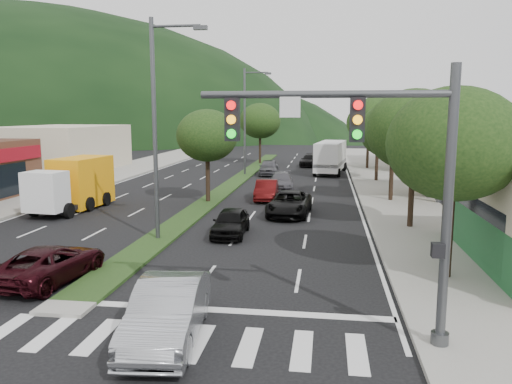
# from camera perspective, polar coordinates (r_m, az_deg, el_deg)

# --- Properties ---
(ground) EXTENTS (160.00, 160.00, 0.00)m
(ground) POSITION_cam_1_polar(r_m,az_deg,el_deg) (16.80, -20.27, -11.97)
(ground) COLOR black
(ground) RESTS_ON ground
(sidewalk_right) EXTENTS (5.00, 90.00, 0.15)m
(sidewalk_right) POSITION_cam_1_polar(r_m,az_deg,el_deg) (39.47, 14.95, 0.24)
(sidewalk_right) COLOR gray
(sidewalk_right) RESTS_ON ground
(sidewalk_left) EXTENTS (6.00, 90.00, 0.15)m
(sidewalk_left) POSITION_cam_1_polar(r_m,az_deg,el_deg) (44.31, -19.88, 0.94)
(sidewalk_left) COLOR gray
(sidewalk_left) RESTS_ON ground
(median) EXTENTS (1.60, 56.00, 0.12)m
(median) POSITION_cam_1_polar(r_m,az_deg,el_deg) (42.84, -2.37, 1.19)
(median) COLOR #193613
(median) RESTS_ON ground
(crosswalk) EXTENTS (19.00, 2.20, 0.01)m
(crosswalk) POSITION_cam_1_polar(r_m,az_deg,el_deg) (15.21, -23.93, -14.42)
(crosswalk) COLOR silver
(crosswalk) RESTS_ON ground
(traffic_signal) EXTENTS (6.12, 0.40, 7.00)m
(traffic_signal) POSITION_cam_1_polar(r_m,az_deg,el_deg) (12.34, 14.24, 3.11)
(traffic_signal) COLOR #47494C
(traffic_signal) RESTS_ON ground
(gas_canopy) EXTENTS (12.20, 8.20, 5.25)m
(gas_canopy) POSITION_cam_1_polar(r_m,az_deg,el_deg) (37.51, 25.75, 6.24)
(gas_canopy) COLOR silver
(gas_canopy) RESTS_ON ground
(bldg_left_far) EXTENTS (9.00, 14.00, 4.60)m
(bldg_left_far) POSITION_cam_1_polar(r_m,az_deg,el_deg) (54.82, -21.18, 4.64)
(bldg_left_far) COLOR beige
(bldg_left_far) RESTS_ON ground
(bldg_right_far) EXTENTS (10.00, 16.00, 5.20)m
(bldg_right_far) POSITION_cam_1_polar(r_m,az_deg,el_deg) (59.03, 19.66, 5.28)
(bldg_right_far) COLOR beige
(bldg_right_far) RESTS_ON ground
(tree_r_a) EXTENTS (4.60, 4.60, 6.63)m
(tree_r_a) POSITION_cam_1_polar(r_m,az_deg,el_deg) (18.29, 21.74, 5.11)
(tree_r_a) COLOR black
(tree_r_a) RESTS_ON sidewalk_right
(tree_r_b) EXTENTS (4.80, 4.80, 6.94)m
(tree_r_b) POSITION_cam_1_polar(r_m,az_deg,el_deg) (26.12, 17.66, 6.77)
(tree_r_b) COLOR black
(tree_r_b) RESTS_ON sidewalk_right
(tree_r_c) EXTENTS (4.40, 4.40, 6.48)m
(tree_r_c) POSITION_cam_1_polar(r_m,az_deg,el_deg) (34.04, 15.42, 6.79)
(tree_r_c) COLOR black
(tree_r_c) RESTS_ON sidewalk_right
(tree_r_d) EXTENTS (5.00, 5.00, 7.17)m
(tree_r_d) POSITION_cam_1_polar(r_m,az_deg,el_deg) (43.97, 13.80, 7.83)
(tree_r_d) COLOR black
(tree_r_d) RESTS_ON sidewalk_right
(tree_r_e) EXTENTS (4.60, 4.60, 6.71)m
(tree_r_e) POSITION_cam_1_polar(r_m,az_deg,el_deg) (53.93, 12.75, 7.72)
(tree_r_e) COLOR black
(tree_r_e) RESTS_ON sidewalk_right
(tree_med_near) EXTENTS (4.00, 4.00, 6.02)m
(tree_med_near) POSITION_cam_1_polar(r_m,az_deg,el_deg) (32.70, -5.60, 6.43)
(tree_med_near) COLOR black
(tree_med_near) RESTS_ON median
(tree_med_far) EXTENTS (4.80, 4.80, 6.94)m
(tree_med_far) POSITION_cam_1_polar(r_m,az_deg,el_deg) (58.27, 0.47, 8.13)
(tree_med_far) COLOR black
(tree_med_far) RESTS_ON median
(streetlight_near) EXTENTS (2.60, 0.25, 10.00)m
(streetlight_near) POSITION_cam_1_polar(r_m,az_deg,el_deg) (23.00, -11.06, 8.14)
(streetlight_near) COLOR #47494C
(streetlight_near) RESTS_ON ground
(streetlight_mid) EXTENTS (2.60, 0.25, 10.00)m
(streetlight_mid) POSITION_cam_1_polar(r_m,az_deg,el_deg) (47.35, -1.06, 8.64)
(streetlight_mid) COLOR #47494C
(streetlight_mid) RESTS_ON ground
(sedan_silver) EXTENTS (2.11, 4.84, 1.55)m
(sedan_silver) POSITION_cam_1_polar(r_m,az_deg,el_deg) (13.50, -10.05, -13.24)
(sedan_silver) COLOR #9D9FA4
(sedan_silver) RESTS_ON ground
(suv_maroon) EXTENTS (2.64, 4.81, 1.28)m
(suv_maroon) POSITION_cam_1_polar(r_m,az_deg,el_deg) (19.13, -22.42, -7.53)
(suv_maroon) COLOR black
(suv_maroon) RESTS_ON ground
(car_queue_a) EXTENTS (1.62, 3.85, 1.30)m
(car_queue_a) POSITION_cam_1_polar(r_m,az_deg,el_deg) (24.18, -2.93, -3.46)
(car_queue_a) COLOR black
(car_queue_a) RESTS_ON ground
(car_queue_b) EXTENTS (2.16, 4.61, 1.30)m
(car_queue_b) POSITION_cam_1_polar(r_m,az_deg,el_deg) (38.93, 2.90, 1.28)
(car_queue_b) COLOR #4F4E53
(car_queue_b) RESTS_ON ground
(car_queue_c) EXTENTS (1.62, 4.14, 1.34)m
(car_queue_c) POSITION_cam_1_polar(r_m,az_deg,el_deg) (34.06, 1.19, 0.22)
(car_queue_c) COLOR #530D0E
(car_queue_c) RESTS_ON ground
(car_queue_d) EXTENTS (2.55, 5.05, 1.37)m
(car_queue_d) POSITION_cam_1_polar(r_m,az_deg,el_deg) (28.96, 3.84, -1.33)
(car_queue_d) COLOR black
(car_queue_d) RESTS_ON ground
(car_queue_e) EXTENTS (1.98, 4.45, 1.49)m
(car_queue_e) POSITION_cam_1_polar(r_m,az_deg,el_deg) (47.91, 1.47, 2.84)
(car_queue_e) COLOR #4F4F54
(car_queue_e) RESTS_ON ground
(car_queue_f) EXTENTS (2.38, 4.67, 1.30)m
(car_queue_f) POSITION_cam_1_polar(r_m,az_deg,el_deg) (56.30, 6.18, 3.61)
(car_queue_f) COLOR black
(car_queue_f) RESTS_ON ground
(box_truck) EXTENTS (2.95, 6.58, 3.16)m
(box_truck) POSITION_cam_1_polar(r_m,az_deg,el_deg) (32.42, -20.00, 0.70)
(box_truck) COLOR white
(box_truck) RESTS_ON ground
(motorhome) EXTENTS (3.43, 8.30, 3.09)m
(motorhome) POSITION_cam_1_polar(r_m,az_deg,el_deg) (49.88, 8.54, 4.03)
(motorhome) COLOR silver
(motorhome) RESTS_ON ground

